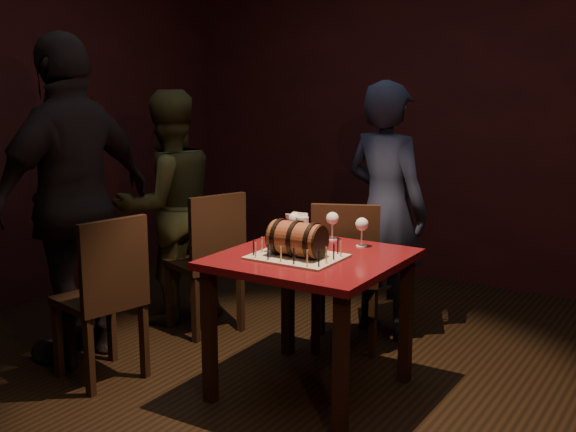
{
  "coord_description": "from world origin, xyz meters",
  "views": [
    {
      "loc": [
        1.86,
        -3.06,
        1.68
      ],
      "look_at": [
        -0.07,
        0.05,
        0.95
      ],
      "focal_mm": 45.0,
      "sensor_mm": 36.0,
      "label": 1
    }
  ],
  "objects_px": {
    "barrel_cake": "(297,239)",
    "person_back": "(386,210)",
    "chair_back": "(346,268)",
    "wine_glass_mid": "(332,220)",
    "wine_glass_right": "(362,226)",
    "chair_left_front": "(106,291)",
    "person_left_rear": "(168,207)",
    "wine_glass_left": "(294,220)",
    "pub_table": "(311,276)",
    "chair_left_rear": "(210,255)",
    "pint_of_ale": "(302,231)",
    "person_left_front": "(74,201)"
  },
  "relations": [
    {
      "from": "wine_glass_mid",
      "to": "person_left_rear",
      "type": "xyz_separation_m",
      "value": [
        -1.34,
        0.14,
        -0.08
      ]
    },
    {
      "from": "person_back",
      "to": "person_left_rear",
      "type": "xyz_separation_m",
      "value": [
        -1.38,
        -0.51,
        -0.03
      ]
    },
    {
      "from": "pint_of_ale",
      "to": "chair_back",
      "type": "height_order",
      "value": "chair_back"
    },
    {
      "from": "pub_table",
      "to": "chair_left_rear",
      "type": "relative_size",
      "value": 0.97
    },
    {
      "from": "chair_left_front",
      "to": "person_left_rear",
      "type": "distance_m",
      "value": 1.1
    },
    {
      "from": "chair_back",
      "to": "pub_table",
      "type": "bearing_deg",
      "value": -79.55
    },
    {
      "from": "pub_table",
      "to": "chair_left_front",
      "type": "xyz_separation_m",
      "value": [
        -1.0,
        -0.48,
        -0.12
      ]
    },
    {
      "from": "wine_glass_right",
      "to": "person_left_rear",
      "type": "relative_size",
      "value": 0.1
    },
    {
      "from": "person_left_front",
      "to": "person_back",
      "type": "bearing_deg",
      "value": 134.6
    },
    {
      "from": "person_back",
      "to": "barrel_cake",
      "type": "bearing_deg",
      "value": 103.42
    },
    {
      "from": "chair_back",
      "to": "chair_left_rear",
      "type": "bearing_deg",
      "value": -167.93
    },
    {
      "from": "chair_left_rear",
      "to": "person_back",
      "type": "bearing_deg",
      "value": 31.96
    },
    {
      "from": "chair_back",
      "to": "chair_left_front",
      "type": "bearing_deg",
      "value": -129.1
    },
    {
      "from": "wine_glass_left",
      "to": "wine_glass_right",
      "type": "bearing_deg",
      "value": 9.08
    },
    {
      "from": "person_back",
      "to": "chair_left_front",
      "type": "bearing_deg",
      "value": 70.52
    },
    {
      "from": "chair_back",
      "to": "person_back",
      "type": "relative_size",
      "value": 0.57
    },
    {
      "from": "pint_of_ale",
      "to": "chair_left_front",
      "type": "height_order",
      "value": "chair_left_front"
    },
    {
      "from": "wine_glass_left",
      "to": "wine_glass_right",
      "type": "distance_m",
      "value": 0.39
    },
    {
      "from": "barrel_cake",
      "to": "person_back",
      "type": "height_order",
      "value": "person_back"
    },
    {
      "from": "chair_back",
      "to": "person_left_rear",
      "type": "relative_size",
      "value": 0.59
    },
    {
      "from": "pint_of_ale",
      "to": "wine_glass_right",
      "type": "bearing_deg",
      "value": 19.16
    },
    {
      "from": "wine_glass_left",
      "to": "wine_glass_mid",
      "type": "relative_size",
      "value": 1.0
    },
    {
      "from": "wine_glass_left",
      "to": "pint_of_ale",
      "type": "distance_m",
      "value": 0.1
    },
    {
      "from": "person_left_rear",
      "to": "pint_of_ale",
      "type": "bearing_deg",
      "value": 98.75
    },
    {
      "from": "wine_glass_mid",
      "to": "chair_back",
      "type": "xyz_separation_m",
      "value": [
        -0.04,
        0.24,
        -0.34
      ]
    },
    {
      "from": "person_left_rear",
      "to": "person_back",
      "type": "bearing_deg",
      "value": 132.96
    },
    {
      "from": "person_back",
      "to": "person_left_rear",
      "type": "height_order",
      "value": "person_back"
    },
    {
      "from": "chair_left_rear",
      "to": "chair_left_front",
      "type": "relative_size",
      "value": 1.0
    },
    {
      "from": "pub_table",
      "to": "person_back",
      "type": "height_order",
      "value": "person_back"
    },
    {
      "from": "barrel_cake",
      "to": "chair_back",
      "type": "relative_size",
      "value": 0.36
    },
    {
      "from": "pint_of_ale",
      "to": "chair_left_front",
      "type": "distance_m",
      "value": 1.11
    },
    {
      "from": "person_back",
      "to": "person_left_rear",
      "type": "bearing_deg",
      "value": 33.59
    },
    {
      "from": "barrel_cake",
      "to": "wine_glass_mid",
      "type": "height_order",
      "value": "barrel_cake"
    },
    {
      "from": "chair_back",
      "to": "wine_glass_mid",
      "type": "bearing_deg",
      "value": -81.29
    },
    {
      "from": "chair_back",
      "to": "wine_glass_right",
      "type": "bearing_deg",
      "value": -50.42
    },
    {
      "from": "person_left_front",
      "to": "chair_back",
      "type": "bearing_deg",
      "value": 125.91
    },
    {
      "from": "wine_glass_right",
      "to": "chair_back",
      "type": "distance_m",
      "value": 0.52
    },
    {
      "from": "wine_glass_right",
      "to": "chair_left_front",
      "type": "relative_size",
      "value": 0.17
    },
    {
      "from": "person_left_rear",
      "to": "person_left_front",
      "type": "xyz_separation_m",
      "value": [
        0.02,
        -0.82,
        0.17
      ]
    },
    {
      "from": "wine_glass_mid",
      "to": "person_back",
      "type": "distance_m",
      "value": 0.65
    },
    {
      "from": "pub_table",
      "to": "person_back",
      "type": "xyz_separation_m",
      "value": [
        -0.04,
        1.02,
        0.18
      ]
    },
    {
      "from": "pub_table",
      "to": "chair_back",
      "type": "relative_size",
      "value": 0.97
    },
    {
      "from": "barrel_cake",
      "to": "person_back",
      "type": "distance_m",
      "value": 1.1
    },
    {
      "from": "wine_glass_left",
      "to": "barrel_cake",
      "type": "bearing_deg",
      "value": -56.66
    },
    {
      "from": "wine_glass_right",
      "to": "person_left_rear",
      "type": "distance_m",
      "value": 1.57
    },
    {
      "from": "person_left_front",
      "to": "pub_table",
      "type": "bearing_deg",
      "value": 102.9
    },
    {
      "from": "chair_left_rear",
      "to": "chair_left_front",
      "type": "xyz_separation_m",
      "value": [
        -0.01,
        -0.9,
        0.0
      ]
    },
    {
      "from": "chair_left_front",
      "to": "person_back",
      "type": "bearing_deg",
      "value": 57.37
    },
    {
      "from": "wine_glass_left",
      "to": "person_left_front",
      "type": "bearing_deg",
      "value": -153.74
    },
    {
      "from": "barrel_cake",
      "to": "person_left_front",
      "type": "distance_m",
      "value": 1.39
    }
  ]
}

